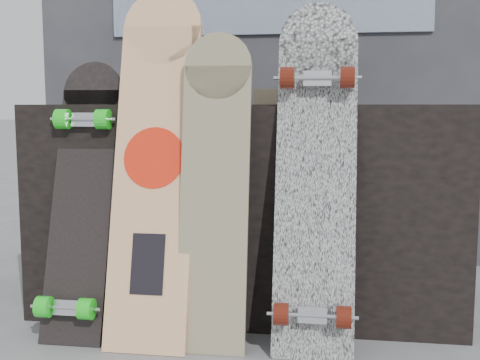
% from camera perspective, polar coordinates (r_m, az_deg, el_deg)
% --- Properties ---
extents(ground, '(60.00, 60.00, 0.00)m').
position_cam_1_polar(ground, '(2.01, -1.30, -16.32)').
color(ground, slate).
rests_on(ground, ground).
extents(vendor_table, '(1.60, 0.60, 0.80)m').
position_cam_1_polar(vendor_table, '(2.37, 0.73, -2.56)').
color(vendor_table, black).
rests_on(vendor_table, ground).
extents(booth, '(2.40, 0.22, 2.20)m').
position_cam_1_polar(booth, '(3.19, 2.86, 12.56)').
color(booth, '#313135').
rests_on(booth, ground).
extents(merch_box_purple, '(0.18, 0.12, 0.10)m').
position_cam_1_polar(merch_box_purple, '(2.38, -7.11, 8.31)').
color(merch_box_purple, '#613975').
rests_on(merch_box_purple, vendor_table).
extents(merch_box_small, '(0.14, 0.14, 0.12)m').
position_cam_1_polar(merch_box_small, '(2.26, 8.98, 8.60)').
color(merch_box_small, '#613975').
rests_on(merch_box_small, vendor_table).
extents(merch_box_flat, '(0.22, 0.10, 0.06)m').
position_cam_1_polar(merch_box_flat, '(2.36, 4.09, 7.87)').
color(merch_box_flat, '#D1B78C').
rests_on(merch_box_flat, vendor_table).
extents(longboard_geisha, '(0.28, 0.34, 1.21)m').
position_cam_1_polar(longboard_geisha, '(2.05, -8.05, 2.56)').
color(longboard_geisha, beige).
rests_on(longboard_geisha, ground).
extents(longboard_celtic, '(0.23, 0.20, 1.04)m').
position_cam_1_polar(longboard_celtic, '(1.97, -2.40, -0.06)').
color(longboard_celtic, beige).
rests_on(longboard_celtic, ground).
extents(longboard_cascadia, '(0.26, 0.34, 1.14)m').
position_cam_1_polar(longboard_cascadia, '(1.96, 7.19, 1.04)').
color(longboard_cascadia, white).
rests_on(longboard_cascadia, ground).
extents(skateboard_dark, '(0.22, 0.37, 0.96)m').
position_cam_1_polar(skateboard_dark, '(2.16, -14.76, -1.24)').
color(skateboard_dark, black).
rests_on(skateboard_dark, ground).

